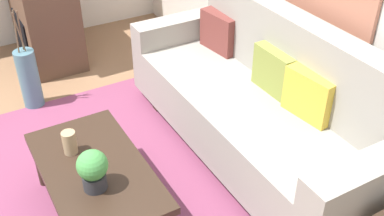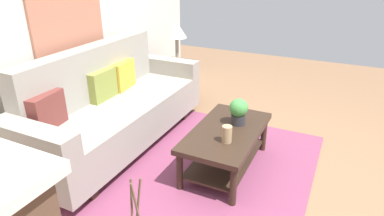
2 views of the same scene
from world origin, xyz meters
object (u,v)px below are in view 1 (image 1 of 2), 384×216
object	(u,v)px
throw_pillow_mustard	(309,95)
floor_vase	(29,79)
throw_pillow_olive	(274,71)
potted_plant_tabletop	(93,169)
throw_pillow_maroon	(219,32)
coffee_table	(97,181)
tabletop_vase	(70,142)
couch	(257,105)
fireplace	(42,5)

from	to	relation	value
throw_pillow_mustard	floor_vase	world-z (taller)	throw_pillow_mustard
throw_pillow_olive	floor_vase	xyz separation A→B (m)	(-1.48, -1.45, -0.41)
throw_pillow_olive	potted_plant_tabletop	world-z (taller)	throw_pillow_olive
throw_pillow_olive	potted_plant_tabletop	distance (m)	1.47
throw_pillow_maroon	throw_pillow_mustard	distance (m)	1.11
coffee_table	tabletop_vase	size ratio (longest dim) A/B	7.04
throw_pillow_mustard	tabletop_vase	distance (m)	1.57
couch	floor_vase	xyz separation A→B (m)	(-1.48, -1.33, -0.16)
throw_pillow_maroon	throw_pillow_olive	bearing A→B (deg)	0.00
couch	coffee_table	xyz separation A→B (m)	(0.07, -1.27, -0.12)
throw_pillow_olive	coffee_table	world-z (taller)	throw_pillow_olive
throw_pillow_olive	throw_pillow_mustard	size ratio (longest dim) A/B	1.00
tabletop_vase	floor_vase	bearing A→B (deg)	178.96
fireplace	floor_vase	distance (m)	0.93
throw_pillow_maroon	coffee_table	size ratio (longest dim) A/B	0.33
couch	tabletop_vase	distance (m)	1.36
throw_pillow_maroon	potted_plant_tabletop	world-z (taller)	throw_pillow_maroon
throw_pillow_olive	coffee_table	size ratio (longest dim) A/B	0.33
couch	throw_pillow_olive	bearing A→B (deg)	90.00
couch	potted_plant_tabletop	bearing A→B (deg)	-80.04
tabletop_vase	potted_plant_tabletop	size ratio (longest dim) A/B	0.60
throw_pillow_olive	throw_pillow_mustard	bearing A→B (deg)	0.00
couch	tabletop_vase	bearing A→B (deg)	-96.24
tabletop_vase	throw_pillow_olive	bearing A→B (deg)	84.28
throw_pillow_maroon	coffee_table	bearing A→B (deg)	-60.11
throw_pillow_maroon	tabletop_vase	xyz separation A→B (m)	(0.59, -1.48, -0.17)
throw_pillow_maroon	coffee_table	distance (m)	1.65
coffee_table	potted_plant_tabletop	distance (m)	0.31
potted_plant_tabletop	floor_vase	world-z (taller)	potted_plant_tabletop
couch	potted_plant_tabletop	distance (m)	1.35
throw_pillow_olive	throw_pillow_mustard	world-z (taller)	same
tabletop_vase	floor_vase	size ratio (longest dim) A/B	0.29
coffee_table	floor_vase	world-z (taller)	floor_vase
couch	throw_pillow_maroon	size ratio (longest dim) A/B	6.51
throw_pillow_maroon	throw_pillow_mustard	size ratio (longest dim) A/B	1.00
coffee_table	tabletop_vase	distance (m)	0.30
throw_pillow_maroon	fireplace	world-z (taller)	fireplace
coffee_table	couch	bearing A→B (deg)	92.96
throw_pillow_mustard	fireplace	bearing A→B (deg)	-157.88
coffee_table	fireplace	world-z (taller)	fireplace
fireplace	floor_vase	xyz separation A→B (m)	(0.79, -0.38, -0.32)
couch	tabletop_vase	xyz separation A→B (m)	(-0.15, -1.35, 0.08)
tabletop_vase	coffee_table	bearing A→B (deg)	20.01
couch	throw_pillow_maroon	bearing A→B (deg)	170.40
fireplace	coffee_table	bearing A→B (deg)	-7.95
throw_pillow_olive	fireplace	bearing A→B (deg)	-154.71
tabletop_vase	floor_vase	distance (m)	1.35
throw_pillow_maroon	throw_pillow_mustard	world-z (taller)	same
throw_pillow_olive	floor_vase	world-z (taller)	throw_pillow_olive
potted_plant_tabletop	throw_pillow_olive	bearing A→B (deg)	99.12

